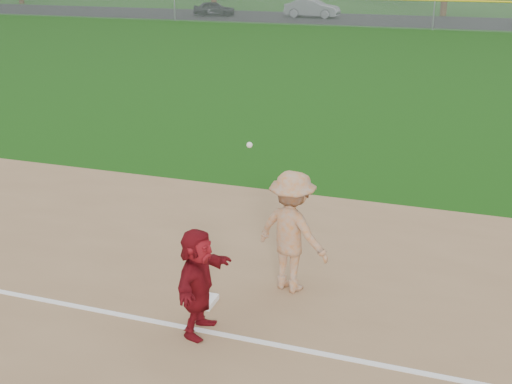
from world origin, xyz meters
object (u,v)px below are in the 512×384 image
(first_base, at_px, (202,300))
(car_left, at_px, (214,9))
(car_mid, at_px, (312,8))
(base_runner, at_px, (198,282))

(first_base, distance_m, car_left, 48.70)
(car_mid, bearing_deg, car_left, 100.21)
(car_left, distance_m, car_mid, 8.46)
(car_left, bearing_deg, car_mid, -100.38)
(base_runner, height_order, car_left, base_runner)
(first_base, bearing_deg, base_runner, -69.37)
(first_base, relative_size, car_left, 0.11)
(first_base, relative_size, car_mid, 0.09)
(first_base, distance_m, car_mid, 47.38)
(car_mid, bearing_deg, base_runner, -165.64)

